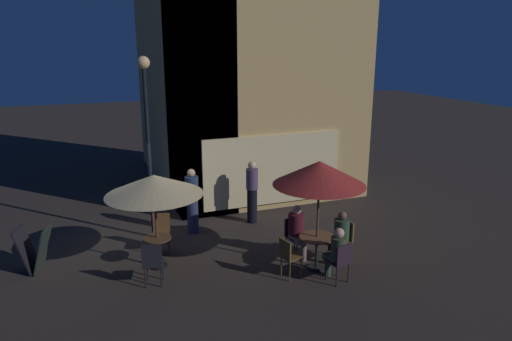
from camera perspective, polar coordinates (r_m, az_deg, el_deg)
name	(u,v)px	position (r m, az deg, el deg)	size (l,w,h in m)	color
ground_plane	(147,243)	(12.35, -13.04, -8.57)	(60.00, 60.00, 0.00)	#302823
cafe_building	(217,55)	(15.55, -4.75, 13.73)	(6.16, 7.72, 9.01)	tan
street_lamp_near_corner	(147,119)	(11.82, -13.11, 6.13)	(0.31, 0.31, 4.60)	black
menu_sandwich_board	(35,250)	(11.53, -25.25, -8.67)	(0.82, 0.74, 1.01)	#202925
cafe_table_0	(158,247)	(10.90, -11.83, -9.08)	(0.62, 0.62, 0.72)	black
cafe_table_1	(317,244)	(10.64, 7.37, -8.87)	(0.79, 0.79, 0.78)	black
patio_umbrella_0	(154,185)	(10.39, -12.27, -1.76)	(2.13, 2.13, 2.16)	black
patio_umbrella_1	(319,174)	(10.08, 7.68, -0.37)	(2.00, 2.00, 2.49)	black
cafe_chair_0	(153,260)	(10.06, -12.42, -10.61)	(0.50, 0.50, 0.98)	black
cafe_chair_1	(161,229)	(11.67, -11.40, -6.96)	(0.50, 0.50, 0.92)	brown
cafe_chair_2	(288,254)	(10.21, 3.95, -10.11)	(0.46, 0.46, 0.89)	brown
cafe_chair_3	(341,259)	(10.13, 10.25, -10.54)	(0.48, 0.48, 0.90)	black
cafe_chair_4	(344,237)	(11.14, 10.65, -7.91)	(0.47, 0.47, 0.96)	brown
cafe_chair_5	(294,233)	(11.25, 4.61, -7.52)	(0.46, 0.46, 0.92)	black
patron_seated_0	(336,250)	(10.17, 9.72, -9.53)	(0.39, 0.52, 1.21)	#344534
patron_seated_1	(340,234)	(11.01, 10.12, -7.54)	(0.54, 0.42, 1.22)	#4E1317
patron_seated_2	(297,228)	(11.09, 5.03, -6.98)	(0.44, 0.55, 1.28)	#816563
patron_standing_3	(252,192)	(13.08, -0.48, -2.58)	(0.33, 0.33, 1.77)	black
patron_standing_4	(192,201)	(12.48, -7.74, -3.69)	(0.35, 0.35, 1.76)	#2B2F4B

